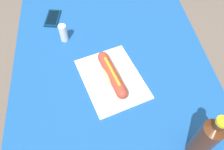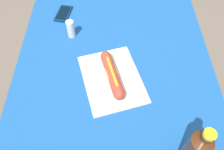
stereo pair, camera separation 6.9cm
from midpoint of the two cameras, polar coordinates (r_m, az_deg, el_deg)
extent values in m
plane|color=#6B6056|center=(1.62, 1.65, -14.64)|extent=(6.00, 6.00, 0.00)
cylinder|color=brown|center=(1.60, 13.13, 5.86)|extent=(0.07, 0.07, 0.69)
cylinder|color=brown|center=(1.58, -10.23, 5.77)|extent=(0.07, 0.07, 0.69)
cube|color=brown|center=(0.99, 2.61, -0.06)|extent=(1.07, 0.80, 0.03)
cube|color=#19519E|center=(0.98, 2.65, 0.51)|extent=(1.13, 0.86, 0.00)
cube|color=silver|center=(0.95, 2.08, -1.05)|extent=(0.36, 0.30, 0.01)
ellipsoid|color=#E5BC75|center=(0.93, 2.13, -0.09)|extent=(0.20, 0.10, 0.05)
cylinder|color=#A83D2D|center=(0.92, 2.14, 0.12)|extent=(0.20, 0.10, 0.05)
sphere|color=#A83D2D|center=(0.98, 0.42, 4.65)|extent=(0.04, 0.04, 0.04)
sphere|color=#A83D2D|center=(0.87, 4.07, -4.97)|extent=(0.04, 0.04, 0.04)
cube|color=yellow|center=(0.91, 2.18, 0.87)|extent=(0.15, 0.05, 0.00)
cube|color=#0A2D4C|center=(1.25, -10.44, 14.78)|extent=(0.13, 0.09, 0.01)
cube|color=black|center=(1.24, -10.48, 14.98)|extent=(0.11, 0.07, 0.00)
cone|color=#4C2814|center=(0.68, 24.91, -14.71)|extent=(0.06, 0.06, 0.02)
cylinder|color=#4C2814|center=(0.66, 25.60, -13.98)|extent=(0.03, 0.03, 0.02)
cylinder|color=yellow|center=(0.64, 26.19, -13.36)|extent=(0.03, 0.03, 0.01)
cylinder|color=silver|center=(1.10, -8.47, 11.23)|extent=(0.04, 0.04, 0.09)
camera|label=1|loc=(0.03, -87.87, 3.01)|focal=36.61mm
camera|label=2|loc=(0.03, 92.13, -3.01)|focal=36.61mm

